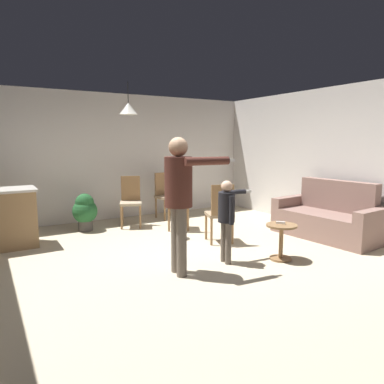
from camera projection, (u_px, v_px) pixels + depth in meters
The scene contains 14 objects.
ground at pixel (191, 258), 5.20m from camera, with size 7.68×7.68×0.00m, color beige.
wall_back at pixel (117, 157), 7.73m from camera, with size 6.40×0.10×2.70m, color silver.
wall_right at pixel (338, 160), 6.62m from camera, with size 0.10×6.40×2.70m, color silver.
couch_floral at pixel (328, 219), 6.27m from camera, with size 1.00×1.86×1.00m.
side_table_by_couch at pixel (281, 238), 5.07m from camera, with size 0.44×0.44×0.52m.
person_adult at pixel (180, 191), 4.42m from camera, with size 0.84×0.56×1.75m.
person_child at pixel (227, 212), 4.89m from camera, with size 0.62×0.34×1.16m.
dining_chair_by_counter at pixel (131, 199), 7.06m from camera, with size 0.55×0.55×1.00m.
dining_chair_near_wall at pixel (220, 211), 5.88m from camera, with size 0.53×0.53×1.00m.
dining_chair_centre_back at pixel (178, 202), 6.74m from camera, with size 0.56×0.56×1.00m.
dining_chair_spare at pixel (165, 193), 7.83m from camera, with size 0.46×0.46×1.00m.
potted_plant_corner at pixel (85, 210), 6.71m from camera, with size 0.47×0.47×0.71m.
spare_remote_on_table at pixel (281, 223), 5.07m from camera, with size 0.04×0.13×0.04m, color white.
ceiling_light_pendant at pixel (128, 109), 6.09m from camera, with size 0.32×0.32×0.55m.
Camera 1 is at (-2.55, -4.31, 1.71)m, focal length 33.12 mm.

